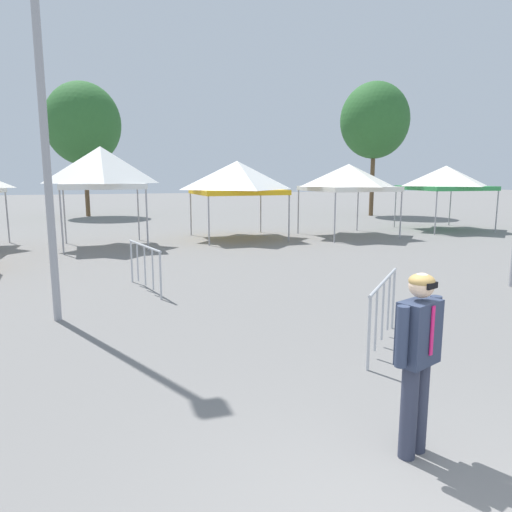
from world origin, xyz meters
The scene contains 10 objects.
canopy_tent_center centered at (-2.16, 16.00, 2.93)m, with size 3.07×3.07×3.70m.
canopy_tent_left_of_center centered at (3.24, 16.81, 2.56)m, with size 3.60×3.60×3.25m.
canopy_tent_behind_left centered at (8.07, 16.09, 2.56)m, with size 3.60×3.60×3.14m.
canopy_tent_behind_right centered at (13.79, 16.85, 2.53)m, with size 3.62×3.62×3.12m.
person_foreground centered at (0.59, 1.02, 1.03)m, with size 0.61×0.38×1.78m.
light_pole_near_lift centered at (-3.04, 6.67, 5.02)m, with size 0.36×0.36×8.89m.
tree_behind_tents_left centered at (14.84, 25.24, 6.15)m, with size 4.42×4.42×8.60m.
tree_behind_tents_right centered at (-3.16, 30.44, 5.89)m, with size 4.73×4.73×8.51m.
crowd_barrier_mid_lot centered at (-1.29, 8.53, 0.75)m, with size 0.57×2.05×1.08m.
crowd_barrier_by_lift centered at (1.91, 3.62, 0.75)m, with size 1.47×1.57×1.08m.
Camera 1 is at (-2.11, -2.49, 2.65)m, focal length 33.11 mm.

